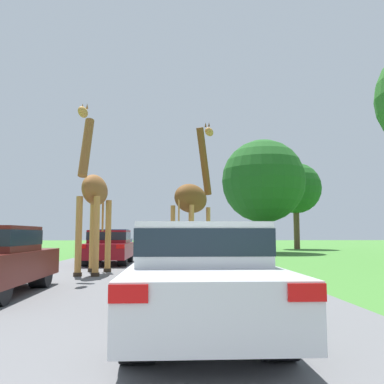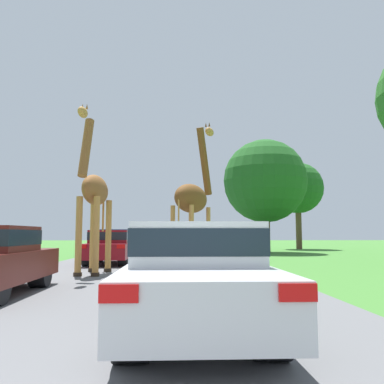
{
  "view_description": "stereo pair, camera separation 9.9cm",
  "coord_description": "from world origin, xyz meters",
  "px_view_note": "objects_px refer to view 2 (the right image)",
  "views": [
    {
      "loc": [
        0.91,
        0.02,
        1.25
      ],
      "look_at": [
        1.58,
        12.93,
        2.58
      ],
      "focal_mm": 38.0,
      "sensor_mm": 36.0,
      "label": 1
    },
    {
      "loc": [
        1.01,
        0.02,
        1.25
      ],
      "look_at": [
        1.58,
        12.93,
        2.58
      ],
      "focal_mm": 38.0,
      "sensor_mm": 36.0,
      "label": 2
    }
  ],
  "objects_px": {
    "giraffe_companion": "(94,196)",
    "car_queue_left": "(110,246)",
    "tree_right_cluster": "(265,181)",
    "car_queue_right": "(198,243)",
    "tree_left_edge": "(298,188)",
    "giraffe_near_road": "(193,198)",
    "car_far_ahead": "(115,241)",
    "car_lead_maroon": "(195,272)"
  },
  "relations": [
    {
      "from": "car_queue_left",
      "to": "car_far_ahead",
      "type": "bearing_deg",
      "value": 96.54
    },
    {
      "from": "car_far_ahead",
      "to": "tree_right_cluster",
      "type": "height_order",
      "value": "tree_right_cluster"
    },
    {
      "from": "car_queue_left",
      "to": "giraffe_companion",
      "type": "bearing_deg",
      "value": -88.12
    },
    {
      "from": "car_queue_right",
      "to": "tree_left_edge",
      "type": "relative_size",
      "value": 0.6
    },
    {
      "from": "giraffe_companion",
      "to": "car_queue_left",
      "type": "height_order",
      "value": "giraffe_companion"
    },
    {
      "from": "car_lead_maroon",
      "to": "car_queue_right",
      "type": "height_order",
      "value": "car_queue_right"
    },
    {
      "from": "car_queue_left",
      "to": "tree_left_edge",
      "type": "relative_size",
      "value": 0.57
    },
    {
      "from": "giraffe_near_road",
      "to": "car_far_ahead",
      "type": "relative_size",
      "value": 1.28
    },
    {
      "from": "giraffe_near_road",
      "to": "car_far_ahead",
      "type": "bearing_deg",
      "value": 137.65
    },
    {
      "from": "giraffe_near_road",
      "to": "giraffe_companion",
      "type": "relative_size",
      "value": 1.03
    },
    {
      "from": "car_lead_maroon",
      "to": "car_queue_left",
      "type": "xyz_separation_m",
      "value": [
        -2.94,
        11.8,
        -0.0
      ]
    },
    {
      "from": "car_queue_left",
      "to": "tree_left_edge",
      "type": "xyz_separation_m",
      "value": [
        12.97,
        15.98,
        4.28
      ]
    },
    {
      "from": "car_queue_right",
      "to": "car_far_ahead",
      "type": "distance_m",
      "value": 6.21
    },
    {
      "from": "giraffe_companion",
      "to": "car_queue_left",
      "type": "distance_m",
      "value": 4.71
    },
    {
      "from": "car_lead_maroon",
      "to": "tree_left_edge",
      "type": "relative_size",
      "value": 0.62
    },
    {
      "from": "giraffe_near_road",
      "to": "car_queue_right",
      "type": "distance_m",
      "value": 7.54
    },
    {
      "from": "car_far_ahead",
      "to": "tree_left_edge",
      "type": "bearing_deg",
      "value": 32.51
    },
    {
      "from": "car_queue_right",
      "to": "tree_right_cluster",
      "type": "relative_size",
      "value": 0.56
    },
    {
      "from": "car_lead_maroon",
      "to": "giraffe_companion",
      "type": "bearing_deg",
      "value": 110.67
    },
    {
      "from": "giraffe_companion",
      "to": "car_queue_right",
      "type": "height_order",
      "value": "giraffe_companion"
    },
    {
      "from": "car_queue_left",
      "to": "tree_right_cluster",
      "type": "bearing_deg",
      "value": 48.22
    },
    {
      "from": "car_queue_right",
      "to": "car_far_ahead",
      "type": "xyz_separation_m",
      "value": [
        -4.68,
        4.08,
        -0.0
      ]
    },
    {
      "from": "car_far_ahead",
      "to": "giraffe_near_road",
      "type": "bearing_deg",
      "value": -70.29
    },
    {
      "from": "giraffe_companion",
      "to": "tree_left_edge",
      "type": "height_order",
      "value": "tree_left_edge"
    },
    {
      "from": "car_queue_right",
      "to": "car_queue_left",
      "type": "relative_size",
      "value": 1.06
    },
    {
      "from": "tree_left_edge",
      "to": "giraffe_companion",
      "type": "bearing_deg",
      "value": -122.2
    },
    {
      "from": "giraffe_near_road",
      "to": "giraffe_companion",
      "type": "xyz_separation_m",
      "value": [
        -3.12,
        -0.16,
        0.03
      ]
    },
    {
      "from": "giraffe_near_road",
      "to": "giraffe_companion",
      "type": "height_order",
      "value": "giraffe_near_road"
    },
    {
      "from": "giraffe_near_road",
      "to": "tree_left_edge",
      "type": "xyz_separation_m",
      "value": [
        9.7,
        20.21,
        2.62
      ]
    },
    {
      "from": "giraffe_companion",
      "to": "tree_right_cluster",
      "type": "relative_size",
      "value": 0.66
    },
    {
      "from": "car_lead_maroon",
      "to": "car_far_ahead",
      "type": "relative_size",
      "value": 1.1
    },
    {
      "from": "car_queue_right",
      "to": "tree_left_edge",
      "type": "height_order",
      "value": "tree_left_edge"
    },
    {
      "from": "car_far_ahead",
      "to": "tree_left_edge",
      "type": "relative_size",
      "value": 0.57
    },
    {
      "from": "giraffe_companion",
      "to": "giraffe_near_road",
      "type": "bearing_deg",
      "value": -171.76
    },
    {
      "from": "giraffe_companion",
      "to": "car_lead_maroon",
      "type": "relative_size",
      "value": 1.13
    },
    {
      "from": "car_lead_maroon",
      "to": "tree_left_edge",
      "type": "xyz_separation_m",
      "value": [
        10.03,
        27.78,
        4.28
      ]
    },
    {
      "from": "giraffe_near_road",
      "to": "car_queue_right",
      "type": "xyz_separation_m",
      "value": [
        0.59,
        7.34,
        -1.61
      ]
    },
    {
      "from": "car_queue_left",
      "to": "tree_right_cluster",
      "type": "distance_m",
      "value": 13.87
    },
    {
      "from": "car_far_ahead",
      "to": "tree_left_edge",
      "type": "xyz_separation_m",
      "value": [
        13.79,
        8.79,
        4.23
      ]
    },
    {
      "from": "car_queue_right",
      "to": "car_queue_left",
      "type": "xyz_separation_m",
      "value": [
        -3.86,
        -3.11,
        -0.06
      ]
    },
    {
      "from": "giraffe_companion",
      "to": "car_far_ahead",
      "type": "height_order",
      "value": "giraffe_companion"
    },
    {
      "from": "giraffe_near_road",
      "to": "car_lead_maroon",
      "type": "distance_m",
      "value": 7.76
    }
  ]
}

